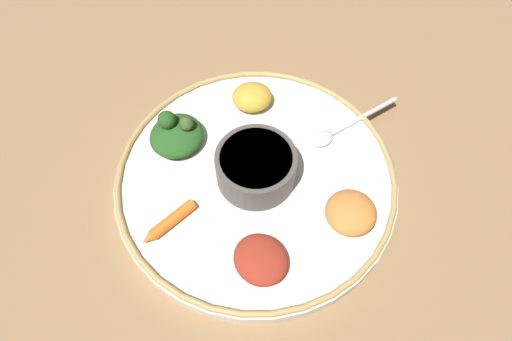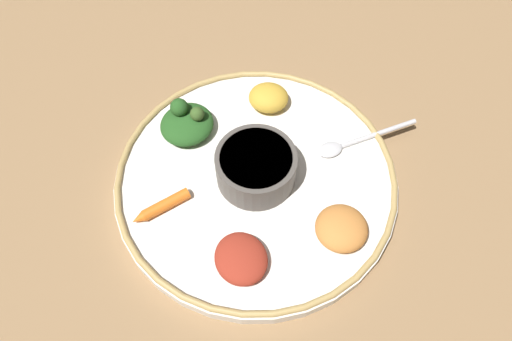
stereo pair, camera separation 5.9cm
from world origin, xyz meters
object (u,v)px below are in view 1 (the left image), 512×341
spoon (341,128)px  greens_pile (176,134)px  center_bowl (256,166)px  carrot_near_spoon (169,222)px

spoon → greens_pile: greens_pile is taller
spoon → greens_pile: 0.22m
center_bowl → spoon: bearing=-85.9°
center_bowl → carrot_near_spoon: bearing=94.6°
center_bowl → spoon: center_bowl is taller
greens_pile → carrot_near_spoon: size_ratio=1.25×
center_bowl → greens_pile: bearing=33.7°
spoon → greens_pile: (0.09, 0.21, 0.01)m
carrot_near_spoon → spoon: bearing=-85.6°
center_bowl → carrot_near_spoon: 0.13m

